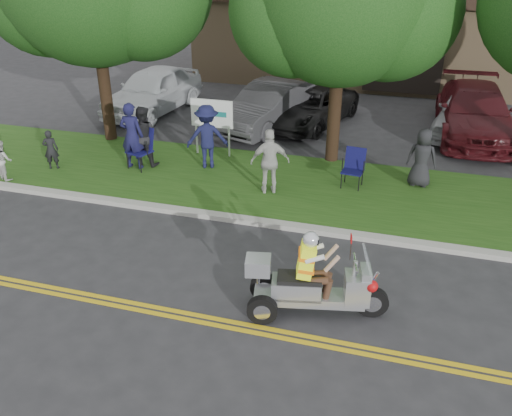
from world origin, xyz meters
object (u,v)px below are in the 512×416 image
(spectator_adult_mid, at_px, (143,136))
(parked_car_right, at_px, (475,112))
(trike_scooter, at_px, (310,286))
(parked_car_left, at_px, (271,106))
(lawn_chair_a, at_px, (142,145))
(parked_car_far_right, at_px, (469,111))
(lawn_chair_b, at_px, (354,165))
(spectator_adult_right, at_px, (270,162))
(parked_car_far_left, at_px, (153,90))
(parked_car_mid, at_px, (310,107))
(spectator_adult_left, at_px, (132,136))

(spectator_adult_mid, xyz_separation_m, parked_car_right, (8.96, 5.52, -0.16))
(trike_scooter, distance_m, spectator_adult_mid, 7.69)
(trike_scooter, relative_size, parked_car_left, 0.54)
(trike_scooter, xyz_separation_m, lawn_chair_a, (-5.68, 4.98, 0.17))
(parked_car_far_right, bearing_deg, lawn_chair_b, -108.30)
(parked_car_right, bearing_deg, parked_car_far_right, 139.09)
(spectator_adult_right, bearing_deg, parked_car_right, -149.69)
(parked_car_far_left, height_order, parked_car_right, parked_car_far_left)
(spectator_adult_mid, xyz_separation_m, spectator_adult_right, (3.83, -0.77, -0.02))
(parked_car_far_right, bearing_deg, parked_car_left, -157.87)
(lawn_chair_a, relative_size, spectator_adult_right, 0.68)
(parked_car_far_left, bearing_deg, lawn_chair_a, -60.06)
(spectator_adult_mid, bearing_deg, parked_car_mid, -128.81)
(lawn_chair_b, xyz_separation_m, parked_car_far_left, (-7.92, 4.73, 0.15))
(parked_car_right, relative_size, parked_car_far_right, 1.21)
(lawn_chair_a, distance_m, parked_car_right, 10.57)
(lawn_chair_b, bearing_deg, spectator_adult_right, -146.85)
(lawn_chair_b, height_order, parked_car_far_left, parked_car_far_left)
(spectator_adult_right, distance_m, parked_car_far_right, 8.12)
(lawn_chair_b, distance_m, spectator_adult_right, 2.21)
(spectator_adult_mid, relative_size, parked_car_mid, 0.38)
(lawn_chair_a, relative_size, parked_car_right, 0.21)
(lawn_chair_a, xyz_separation_m, parked_car_right, (8.92, 5.67, 0.05))
(parked_car_right, bearing_deg, lawn_chair_b, -123.33)
(parked_car_left, bearing_deg, lawn_chair_b, -33.02)
(lawn_chair_b, relative_size, parked_car_far_left, 0.21)
(trike_scooter, bearing_deg, spectator_adult_mid, 126.11)
(spectator_adult_left, xyz_separation_m, spectator_adult_right, (4.02, -0.50, -0.10))
(parked_car_left, distance_m, parked_car_right, 6.60)
(parked_car_far_left, relative_size, parked_car_right, 0.87)
(trike_scooter, relative_size, spectator_adult_right, 1.50)
(trike_scooter, distance_m, spectator_adult_right, 4.77)
(lawn_chair_b, distance_m, parked_car_right, 6.16)
(spectator_adult_left, bearing_deg, parked_car_left, -119.98)
(lawn_chair_b, xyz_separation_m, parked_car_far_right, (3.03, 5.39, 0.10))
(parked_car_far_left, xyz_separation_m, parked_car_left, (4.61, -0.57, -0.05))
(parked_car_far_left, bearing_deg, spectator_adult_left, -62.68)
(lawn_chair_b, xyz_separation_m, parked_car_right, (3.19, 5.27, 0.13))
(lawn_chair_b, distance_m, parked_car_far_right, 6.19)
(parked_car_right, distance_m, parked_car_far_right, 0.20)
(trike_scooter, distance_m, parked_car_mid, 10.48)
(parked_car_left, relative_size, parked_car_far_right, 1.02)
(spectator_adult_left, bearing_deg, trike_scooter, 140.19)
(lawn_chair_b, relative_size, parked_car_right, 0.18)
(parked_car_mid, height_order, parked_car_right, parked_car_right)
(lawn_chair_a, height_order, parked_car_far_right, parked_car_far_right)
(spectator_adult_left, distance_m, spectator_adult_right, 4.05)
(lawn_chair_a, relative_size, parked_car_mid, 0.26)
(parked_car_right, xyz_separation_m, parked_car_far_right, (-0.16, 0.12, -0.03))
(lawn_chair_a, distance_m, spectator_adult_left, 0.38)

